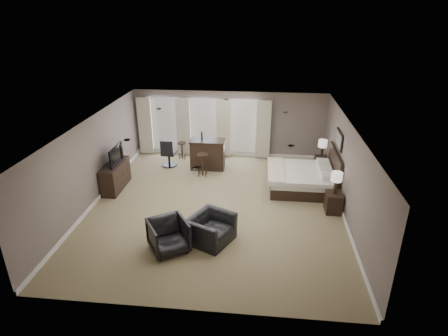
# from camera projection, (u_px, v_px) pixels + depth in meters

# --- Properties ---
(room) EXTENTS (7.60, 8.60, 2.64)m
(room) POSITION_uv_depth(u_px,v_px,m) (216.00, 167.00, 10.86)
(room) COLOR #817452
(room) RESTS_ON ground
(window_bay) EXTENTS (5.25, 0.20, 2.30)m
(window_bay) POSITION_uv_depth(u_px,v_px,m) (204.00, 127.00, 14.74)
(window_bay) COLOR silver
(window_bay) RESTS_ON room
(bed) EXTENTS (2.11, 2.02, 1.34)m
(bed) POSITION_uv_depth(u_px,v_px,m) (300.00, 170.00, 12.23)
(bed) COLOR silver
(bed) RESTS_ON ground
(nightstand_near) EXTENTS (0.45, 0.56, 0.61)m
(nightstand_near) POSITION_uv_depth(u_px,v_px,m) (333.00, 202.00, 10.97)
(nightstand_near) COLOR black
(nightstand_near) RESTS_ON ground
(nightstand_far) EXTENTS (0.43, 0.53, 0.57)m
(nightstand_far) POSITION_uv_depth(u_px,v_px,m) (320.00, 164.00, 13.62)
(nightstand_far) COLOR black
(nightstand_far) RESTS_ON ground
(lamp_near) EXTENTS (0.32, 0.32, 0.66)m
(lamp_near) POSITION_uv_depth(u_px,v_px,m) (336.00, 183.00, 10.72)
(lamp_near) COLOR beige
(lamp_near) RESTS_ON nightstand_near
(lamp_far) EXTENTS (0.31, 0.31, 0.65)m
(lamp_far) POSITION_uv_depth(u_px,v_px,m) (322.00, 149.00, 13.37)
(lamp_far) COLOR beige
(lamp_far) RESTS_ON nightstand_far
(wall_art) EXTENTS (0.04, 0.96, 0.56)m
(wall_art) POSITION_uv_depth(u_px,v_px,m) (339.00, 140.00, 11.69)
(wall_art) COLOR slate
(wall_art) RESTS_ON room
(dresser) EXTENTS (0.49, 1.52, 0.88)m
(dresser) POSITION_uv_depth(u_px,v_px,m) (116.00, 176.00, 12.33)
(dresser) COLOR black
(dresser) RESTS_ON ground
(tv) EXTENTS (0.61, 1.05, 0.14)m
(tv) POSITION_uv_depth(u_px,v_px,m) (114.00, 162.00, 12.13)
(tv) COLOR black
(tv) RESTS_ON dresser
(armchair_near) EXTENTS (1.14, 1.31, 0.96)m
(armchair_near) POSITION_uv_depth(u_px,v_px,m) (211.00, 225.00, 9.53)
(armchair_near) COLOR black
(armchair_near) RESTS_ON ground
(armchair_far) EXTENTS (1.19, 1.17, 0.91)m
(armchair_far) POSITION_uv_depth(u_px,v_px,m) (168.00, 234.00, 9.17)
(armchair_far) COLOR black
(armchair_far) RESTS_ON ground
(bar_counter) EXTENTS (1.28, 0.67, 1.12)m
(bar_counter) POSITION_uv_depth(u_px,v_px,m) (208.00, 154.00, 13.81)
(bar_counter) COLOR black
(bar_counter) RESTS_ON ground
(bar_stool_left) EXTENTS (0.35, 0.35, 0.68)m
(bar_stool_left) POSITION_uv_depth(u_px,v_px,m) (182.00, 150.00, 14.76)
(bar_stool_left) COLOR black
(bar_stool_left) RESTS_ON ground
(bar_stool_right) EXTENTS (0.51, 0.51, 0.82)m
(bar_stool_right) POSITION_uv_depth(u_px,v_px,m) (202.00, 165.00, 13.28)
(bar_stool_right) COLOR black
(bar_stool_right) RESTS_ON ground
(desk_chair) EXTENTS (0.56, 0.56, 1.08)m
(desk_chair) POSITION_uv_depth(u_px,v_px,m) (169.00, 152.00, 14.03)
(desk_chair) COLOR black
(desk_chair) RESTS_ON ground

